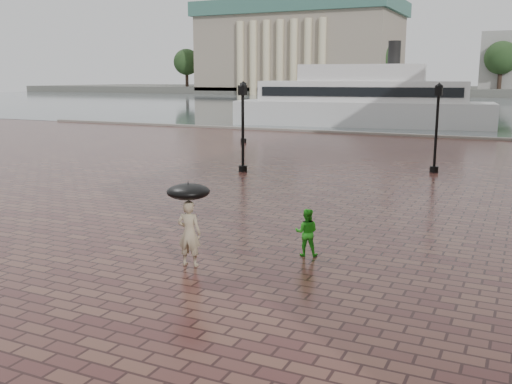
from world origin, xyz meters
TOP-DOWN VIEW (x-y plane):
  - ground at (0.00, 0.00)m, footprint 300.00×300.00m
  - harbour_water at (0.00, 92.00)m, footprint 240.00×240.00m
  - quay_edge at (0.00, 32.00)m, footprint 80.00×0.60m
  - far_shore at (0.00, 160.00)m, footprint 300.00×60.00m
  - museum at (-55.00, 144.61)m, footprint 57.00×32.50m
  - far_trees at (0.00, 138.00)m, footprint 188.00×8.00m
  - street_lamps at (-5.00, 15.33)m, footprint 15.44×12.44m
  - adult_pedestrian at (-0.44, -4.08)m, footprint 0.68×0.50m
  - child_pedestrian at (1.98, -1.99)m, footprint 0.75×0.65m
  - ferry_near at (-8.11, 40.62)m, footprint 25.80×9.41m
  - umbrella at (-0.44, -4.08)m, footprint 1.10×1.10m

SIDE VIEW (x-z plane):
  - ground at x=0.00m, z-range 0.00..0.00m
  - harbour_water at x=0.00m, z-range 0.00..0.00m
  - quay_edge at x=0.00m, z-range -0.15..0.15m
  - child_pedestrian at x=1.98m, z-range 0.00..1.31m
  - adult_pedestrian at x=-0.44m, z-range 0.00..1.73m
  - far_shore at x=0.00m, z-range 0.00..2.00m
  - umbrella at x=-0.44m, z-range 1.38..2.53m
  - street_lamps at x=-5.00m, z-range 0.13..4.53m
  - ferry_near at x=-8.11m, z-range -1.65..6.62m
  - far_trees at x=0.00m, z-range 2.67..16.17m
  - museum at x=-55.00m, z-range 0.91..26.91m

